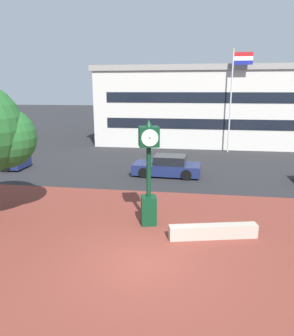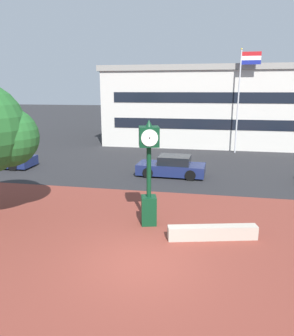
{
  "view_description": "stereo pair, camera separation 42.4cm",
  "coord_description": "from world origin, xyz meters",
  "px_view_note": "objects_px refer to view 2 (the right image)",
  "views": [
    {
      "loc": [
        1.43,
        -8.73,
        5.21
      ],
      "look_at": [
        -0.33,
        2.76,
        2.34
      ],
      "focal_mm": 33.9,
      "sensor_mm": 36.0,
      "label": 1
    },
    {
      "loc": [
        1.85,
        -8.66,
        5.21
      ],
      "look_at": [
        -0.33,
        2.76,
        2.34
      ],
      "focal_mm": 33.9,
      "sensor_mm": 36.0,
      "label": 2
    }
  ],
  "objects_px": {
    "car_street_near": "(2,159)",
    "car_street_mid": "(172,167)",
    "street_clock": "(149,172)",
    "flagpole_primary": "(241,93)",
    "civic_building": "(238,104)"
  },
  "relations": [
    {
      "from": "street_clock",
      "to": "civic_building",
      "type": "distance_m",
      "value": 25.24
    },
    {
      "from": "car_street_mid",
      "to": "flagpole_primary",
      "type": "relative_size",
      "value": 0.5
    },
    {
      "from": "car_street_near",
      "to": "car_street_mid",
      "type": "xyz_separation_m",
      "value": [
        11.85,
        -0.12,
        -0.0
      ]
    },
    {
      "from": "flagpole_primary",
      "to": "civic_building",
      "type": "xyz_separation_m",
      "value": [
        0.54,
        8.64,
        -1.32
      ]
    },
    {
      "from": "car_street_mid",
      "to": "flagpole_primary",
      "type": "xyz_separation_m",
      "value": [
        4.63,
        8.51,
        4.43
      ]
    },
    {
      "from": "civic_building",
      "to": "car_street_near",
      "type": "bearing_deg",
      "value": -134.97
    },
    {
      "from": "car_street_near",
      "to": "flagpole_primary",
      "type": "relative_size",
      "value": 0.54
    },
    {
      "from": "car_street_near",
      "to": "flagpole_primary",
      "type": "bearing_deg",
      "value": -64.0
    },
    {
      "from": "street_clock",
      "to": "flagpole_primary",
      "type": "height_order",
      "value": "flagpole_primary"
    },
    {
      "from": "car_street_mid",
      "to": "civic_building",
      "type": "distance_m",
      "value": 18.18
    },
    {
      "from": "car_street_mid",
      "to": "street_clock",
      "type": "bearing_deg",
      "value": -177.93
    },
    {
      "from": "car_street_near",
      "to": "civic_building",
      "type": "height_order",
      "value": "civic_building"
    },
    {
      "from": "car_street_near",
      "to": "civic_building",
      "type": "relative_size",
      "value": 0.18
    },
    {
      "from": "car_street_near",
      "to": "car_street_mid",
      "type": "bearing_deg",
      "value": -91.57
    },
    {
      "from": "street_clock",
      "to": "car_street_near",
      "type": "xyz_separation_m",
      "value": [
        -11.78,
        7.61,
        -1.57
      ]
    }
  ]
}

